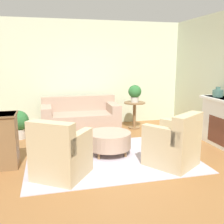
{
  "coord_description": "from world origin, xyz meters",
  "views": [
    {
      "loc": [
        -1.09,
        -4.43,
        1.8
      ],
      "look_at": [
        0.15,
        0.55,
        0.75
      ],
      "focal_mm": 42.0,
      "sensor_mm": 36.0,
      "label": 1
    }
  ],
  "objects_px": {
    "vase_mantel_near": "(218,93)",
    "side_table": "(134,110)",
    "potted_plant_on_side_table": "(135,93)",
    "couch": "(81,118)",
    "armchair_right": "(174,145)",
    "ottoman_table": "(109,140)",
    "potted_plant_floor": "(19,123)",
    "armchair_left": "(60,154)"
  },
  "relations": [
    {
      "from": "vase_mantel_near",
      "to": "side_table",
      "type": "bearing_deg",
      "value": 130.07
    },
    {
      "from": "ottoman_table",
      "to": "potted_plant_on_side_table",
      "type": "distance_m",
      "value": 2.12
    },
    {
      "from": "vase_mantel_near",
      "to": "couch",
      "type": "bearing_deg",
      "value": 148.06
    },
    {
      "from": "couch",
      "to": "vase_mantel_near",
      "type": "height_order",
      "value": "vase_mantel_near"
    },
    {
      "from": "armchair_left",
      "to": "armchair_right",
      "type": "relative_size",
      "value": 1.0
    },
    {
      "from": "vase_mantel_near",
      "to": "potted_plant_on_side_table",
      "type": "xyz_separation_m",
      "value": [
        -1.31,
        1.56,
        -0.15
      ]
    },
    {
      "from": "armchair_left",
      "to": "potted_plant_floor",
      "type": "xyz_separation_m",
      "value": [
        -0.81,
        2.26,
        0.0
      ]
    },
    {
      "from": "armchair_left",
      "to": "armchair_right",
      "type": "xyz_separation_m",
      "value": [
        1.89,
        0.0,
        0.0
      ]
    },
    {
      "from": "couch",
      "to": "armchair_left",
      "type": "height_order",
      "value": "armchair_left"
    },
    {
      "from": "couch",
      "to": "armchair_left",
      "type": "distance_m",
      "value": 2.71
    },
    {
      "from": "ottoman_table",
      "to": "couch",
      "type": "bearing_deg",
      "value": 99.76
    },
    {
      "from": "couch",
      "to": "potted_plant_floor",
      "type": "xyz_separation_m",
      "value": [
        -1.45,
        -0.37,
        0.05
      ]
    },
    {
      "from": "couch",
      "to": "armchair_right",
      "type": "height_order",
      "value": "armchair_right"
    },
    {
      "from": "couch",
      "to": "armchair_right",
      "type": "distance_m",
      "value": 2.91
    },
    {
      "from": "potted_plant_floor",
      "to": "couch",
      "type": "bearing_deg",
      "value": 14.13
    },
    {
      "from": "side_table",
      "to": "potted_plant_on_side_table",
      "type": "height_order",
      "value": "potted_plant_on_side_table"
    },
    {
      "from": "armchair_left",
      "to": "armchair_right",
      "type": "distance_m",
      "value": 1.89
    },
    {
      "from": "armchair_left",
      "to": "couch",
      "type": "bearing_deg",
      "value": 76.25
    },
    {
      "from": "vase_mantel_near",
      "to": "potted_plant_on_side_table",
      "type": "height_order",
      "value": "vase_mantel_near"
    },
    {
      "from": "side_table",
      "to": "armchair_left",
      "type": "bearing_deg",
      "value": -129.21
    },
    {
      "from": "ottoman_table",
      "to": "side_table",
      "type": "distance_m",
      "value": 2.02
    },
    {
      "from": "ottoman_table",
      "to": "side_table",
      "type": "relative_size",
      "value": 1.2
    },
    {
      "from": "couch",
      "to": "armchair_right",
      "type": "bearing_deg",
      "value": -64.61
    },
    {
      "from": "armchair_right",
      "to": "side_table",
      "type": "distance_m",
      "value": 2.51
    },
    {
      "from": "potted_plant_on_side_table",
      "to": "armchair_right",
      "type": "bearing_deg",
      "value": -93.4
    },
    {
      "from": "couch",
      "to": "armchair_left",
      "type": "bearing_deg",
      "value": -103.75
    },
    {
      "from": "armchair_right",
      "to": "potted_plant_on_side_table",
      "type": "relative_size",
      "value": 2.29
    },
    {
      "from": "vase_mantel_near",
      "to": "potted_plant_floor",
      "type": "distance_m",
      "value": 4.43
    },
    {
      "from": "armchair_left",
      "to": "vase_mantel_near",
      "type": "bearing_deg",
      "value": 15.71
    },
    {
      "from": "armchair_right",
      "to": "ottoman_table",
      "type": "distance_m",
      "value": 1.24
    },
    {
      "from": "couch",
      "to": "ottoman_table",
      "type": "relative_size",
      "value": 2.28
    },
    {
      "from": "vase_mantel_near",
      "to": "potted_plant_on_side_table",
      "type": "distance_m",
      "value": 2.04
    },
    {
      "from": "armchair_right",
      "to": "ottoman_table",
      "type": "xyz_separation_m",
      "value": [
        -0.93,
        0.81,
        -0.09
      ]
    },
    {
      "from": "armchair_right",
      "to": "vase_mantel_near",
      "type": "distance_m",
      "value": 1.88
    },
    {
      "from": "side_table",
      "to": "potted_plant_floor",
      "type": "bearing_deg",
      "value": -175.25
    },
    {
      "from": "armchair_right",
      "to": "potted_plant_floor",
      "type": "relative_size",
      "value": 1.56
    },
    {
      "from": "ottoman_table",
      "to": "vase_mantel_near",
      "type": "bearing_deg",
      "value": 3.25
    },
    {
      "from": "ottoman_table",
      "to": "side_table",
      "type": "height_order",
      "value": "side_table"
    },
    {
      "from": "potted_plant_on_side_table",
      "to": "potted_plant_floor",
      "type": "bearing_deg",
      "value": -175.25
    },
    {
      "from": "vase_mantel_near",
      "to": "ottoman_table",
      "type": "bearing_deg",
      "value": -176.75
    },
    {
      "from": "ottoman_table",
      "to": "armchair_left",
      "type": "bearing_deg",
      "value": -139.88
    },
    {
      "from": "armchair_right",
      "to": "side_table",
      "type": "xyz_separation_m",
      "value": [
        0.15,
        2.5,
        0.1
      ]
    }
  ]
}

